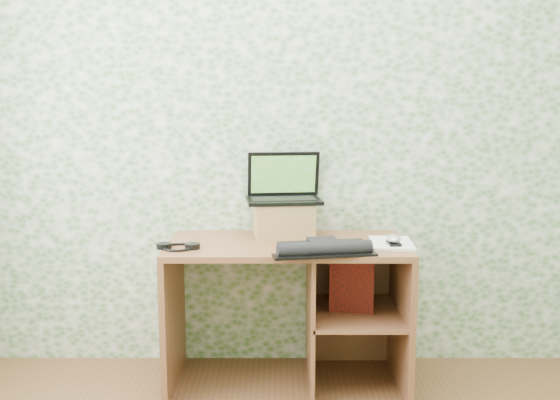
{
  "coord_description": "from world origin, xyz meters",
  "views": [
    {
      "loc": [
        -0.04,
        -1.62,
        1.46
      ],
      "look_at": [
        -0.04,
        1.39,
        0.97
      ],
      "focal_mm": 40.0,
      "sensor_mm": 36.0,
      "label": 1
    }
  ],
  "objects_px": {
    "desk": "(302,292)",
    "notepad": "(391,243)",
    "riser": "(284,219)",
    "laptop": "(284,190)",
    "keyboard": "(324,248)"
  },
  "relations": [
    {
      "from": "keyboard",
      "to": "notepad",
      "type": "bearing_deg",
      "value": 15.82
    },
    {
      "from": "notepad",
      "to": "keyboard",
      "type": "bearing_deg",
      "value": -151.67
    },
    {
      "from": "desk",
      "to": "laptop",
      "type": "distance_m",
      "value": 0.54
    },
    {
      "from": "laptop",
      "to": "keyboard",
      "type": "bearing_deg",
      "value": -71.97
    },
    {
      "from": "notepad",
      "to": "riser",
      "type": "bearing_deg",
      "value": 162.86
    },
    {
      "from": "desk",
      "to": "keyboard",
      "type": "bearing_deg",
      "value": -69.59
    },
    {
      "from": "riser",
      "to": "notepad",
      "type": "xyz_separation_m",
      "value": [
        0.53,
        -0.19,
        -0.08
      ]
    },
    {
      "from": "riser",
      "to": "keyboard",
      "type": "height_order",
      "value": "riser"
    },
    {
      "from": "riser",
      "to": "keyboard",
      "type": "bearing_deg",
      "value": -62.66
    },
    {
      "from": "riser",
      "to": "keyboard",
      "type": "xyz_separation_m",
      "value": [
        0.19,
        -0.36,
        -0.07
      ]
    },
    {
      "from": "desk",
      "to": "notepad",
      "type": "xyz_separation_m",
      "value": [
        0.44,
        -0.08,
        0.28
      ]
    },
    {
      "from": "laptop",
      "to": "keyboard",
      "type": "height_order",
      "value": "laptop"
    },
    {
      "from": "laptop",
      "to": "keyboard",
      "type": "xyz_separation_m",
      "value": [
        0.19,
        -0.4,
        -0.22
      ]
    },
    {
      "from": "keyboard",
      "to": "desk",
      "type": "bearing_deg",
      "value": 100.65
    },
    {
      "from": "riser",
      "to": "notepad",
      "type": "relative_size",
      "value": 1.05
    }
  ]
}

